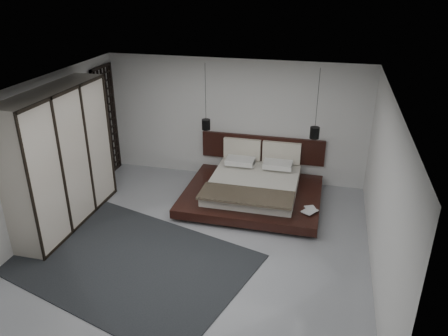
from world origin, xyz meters
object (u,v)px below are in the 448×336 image
(pendant_right, at_px, (315,133))
(wardrobe, at_px, (61,159))
(bed, at_px, (253,187))
(lattice_screen, at_px, (107,122))
(pendant_left, at_px, (206,124))
(rug, at_px, (132,263))

(pendant_right, distance_m, wardrobe, 5.02)
(bed, distance_m, wardrobe, 3.91)
(lattice_screen, xyz_separation_m, bed, (3.61, -0.54, -1.01))
(lattice_screen, distance_m, wardrobe, 2.27)
(pendant_left, bearing_deg, lattice_screen, 177.85)
(pendant_left, distance_m, pendant_right, 2.33)
(lattice_screen, relative_size, bed, 0.92)
(rug, bearing_deg, lattice_screen, 121.87)
(bed, bearing_deg, pendant_left, 158.77)
(wardrobe, bearing_deg, pendant_right, 25.54)
(lattice_screen, relative_size, pendant_left, 1.80)
(lattice_screen, height_order, bed, lattice_screen)
(wardrobe, relative_size, rug, 0.70)
(bed, xyz_separation_m, pendant_left, (-1.17, 0.45, 1.18))
(pendant_right, distance_m, rug, 4.45)
(pendant_left, distance_m, wardrobe, 3.09)
(lattice_screen, xyz_separation_m, pendant_right, (4.78, -0.09, 0.18))
(wardrobe, bearing_deg, rug, -29.74)
(bed, distance_m, rug, 3.17)
(pendant_right, bearing_deg, wardrobe, -154.46)
(rug, bearing_deg, wardrobe, 150.26)
(pendant_right, bearing_deg, lattice_screen, 178.90)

